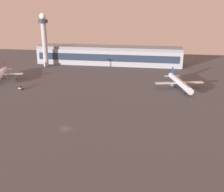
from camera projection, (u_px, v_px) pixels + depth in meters
The scene contains 6 objects.
ground_plane at pixel (66, 129), 122.58m from camera, with size 416.00×416.00×0.00m, color #4C4C51.
terminal_building at pixel (109, 55), 253.80m from camera, with size 131.84×22.40×16.40m.
control_tower at pixel (44, 36), 238.25m from camera, with size 8.00×8.00×45.98m.
airplane_terminal_side at pixel (180, 83), 179.93m from camera, with size 31.81×40.55×10.55m.
airplane_mid_apron at pixel (1, 75), 201.24m from camera, with size 30.27×38.39×10.26m.
pushback_tug at pixel (20, 88), 178.74m from camera, with size 3.43×2.52×2.05m.
Camera 1 is at (39.50, -106.55, 52.50)m, focal length 44.14 mm.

